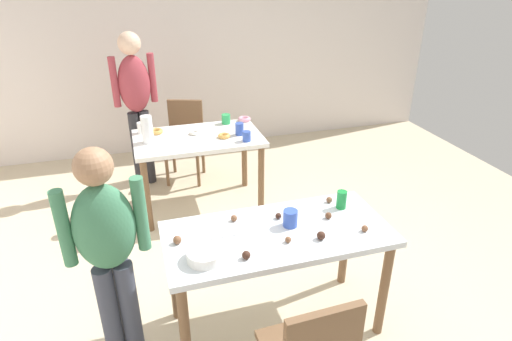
{
  "coord_description": "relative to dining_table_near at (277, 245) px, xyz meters",
  "views": [
    {
      "loc": [
        -0.89,
        -2.19,
        2.22
      ],
      "look_at": [
        -0.11,
        0.39,
        0.9
      ],
      "focal_mm": 30.02,
      "sensor_mm": 36.0,
      "label": 1
    }
  ],
  "objects": [
    {
      "name": "fork_near",
      "position": [
        -0.32,
        0.04,
        0.11
      ],
      "size": [
        0.17,
        0.02,
        0.01
      ],
      "primitive_type": "cube",
      "color": "silver",
      "rests_on": "dining_table_near"
    },
    {
      "name": "cake_ball_5",
      "position": [
        0.5,
        -0.15,
        0.12
      ],
      "size": [
        0.04,
        0.04,
        0.04
      ],
      "primitive_type": "sphere",
      "color": "brown",
      "rests_on": "dining_table_near"
    },
    {
      "name": "ground_plane",
      "position": [
        0.13,
        0.16,
        -0.65
      ],
      "size": [
        6.4,
        6.4,
        0.0
      ],
      "primitive_type": "plane",
      "color": "beige"
    },
    {
      "name": "cake_ball_6",
      "position": [
        0.36,
        0.04,
        0.13
      ],
      "size": [
        0.04,
        0.04,
        0.04
      ],
      "primitive_type": "sphere",
      "color": "brown",
      "rests_on": "dining_table_near"
    },
    {
      "name": "cake_ball_2",
      "position": [
        -0.25,
        -0.2,
        0.13
      ],
      "size": [
        0.05,
        0.05,
        0.05
      ],
      "primitive_type": "sphere",
      "color": "#3D2319",
      "rests_on": "dining_table_near"
    },
    {
      "name": "dining_table_far",
      "position": [
        -0.19,
        1.7,
        -0.0
      ],
      "size": [
        1.18,
        0.72,
        0.75
      ],
      "color": "white",
      "rests_on": "ground_plane"
    },
    {
      "name": "mixing_bowl",
      "position": [
        -0.47,
        -0.14,
        0.13
      ],
      "size": [
        0.2,
        0.2,
        0.06
      ],
      "primitive_type": "cylinder",
      "color": "white",
      "rests_on": "dining_table_near"
    },
    {
      "name": "cake_ball_7",
      "position": [
        0.02,
        -0.12,
        0.12
      ],
      "size": [
        0.04,
        0.04,
        0.04
      ],
      "primitive_type": "sphere",
      "color": "brown",
      "rests_on": "dining_table_near"
    },
    {
      "name": "donut_far_3",
      "position": [
        0.03,
        1.6,
        0.12
      ],
      "size": [
        0.12,
        0.12,
        0.03
      ],
      "primitive_type": "torus",
      "color": "gold",
      "rests_on": "dining_table_far"
    },
    {
      "name": "donut_far_1",
      "position": [
        -0.56,
        1.89,
        0.12
      ],
      "size": [
        0.13,
        0.13,
        0.04
      ],
      "primitive_type": "torus",
      "color": "gold",
      "rests_on": "dining_table_far"
    },
    {
      "name": "dining_table_near",
      "position": [
        0.0,
        0.0,
        0.0
      ],
      "size": [
        1.38,
        0.64,
        0.75
      ],
      "color": "silver",
      "rests_on": "ground_plane"
    },
    {
      "name": "cup_far_3",
      "position": [
        0.21,
        1.45,
        0.15
      ],
      "size": [
        0.08,
        0.08,
        0.09
      ],
      "primitive_type": "cylinder",
      "color": "#3351B2",
      "rests_on": "dining_table_far"
    },
    {
      "name": "donut_far_2",
      "position": [
        0.34,
        1.99,
        0.12
      ],
      "size": [
        0.13,
        0.13,
        0.04
      ],
      "primitive_type": "torus",
      "color": "pink",
      "rests_on": "dining_table_far"
    },
    {
      "name": "person_girl_near",
      "position": [
        -0.97,
        -0.02,
        0.2
      ],
      "size": [
        0.45,
        0.23,
        1.42
      ],
      "color": "#383D4C",
      "rests_on": "ground_plane"
    },
    {
      "name": "soda_can",
      "position": [
        0.49,
        0.14,
        0.17
      ],
      "size": [
        0.07,
        0.07,
        0.12
      ],
      "primitive_type": "cylinder",
      "color": "#198438",
      "rests_on": "dining_table_near"
    },
    {
      "name": "wall_back",
      "position": [
        0.13,
        3.36,
        0.65
      ],
      "size": [
        6.4,
        0.1,
        2.6
      ],
      "primitive_type": "cube",
      "color": "silver",
      "rests_on": "ground_plane"
    },
    {
      "name": "pitcher_far",
      "position": [
        -0.65,
        1.68,
        0.23
      ],
      "size": [
        0.1,
        0.1,
        0.25
      ],
      "primitive_type": "cylinder",
      "color": "white",
      "rests_on": "dining_table_far"
    },
    {
      "name": "chair_far_table",
      "position": [
        -0.23,
        2.41,
        -0.15
      ],
      "size": [
        0.51,
        0.51,
        0.87
      ],
      "color": "brown",
      "rests_on": "ground_plane"
    },
    {
      "name": "cake_ball_0",
      "position": [
        0.05,
        0.13,
        0.12
      ],
      "size": [
        0.04,
        0.04,
        0.04
      ],
      "primitive_type": "sphere",
      "color": "#3D2319",
      "rests_on": "dining_table_near"
    },
    {
      "name": "cup_far_0",
      "position": [
        0.14,
        1.97,
        0.15
      ],
      "size": [
        0.09,
        0.09,
        0.1
      ],
      "primitive_type": "cylinder",
      "color": "green",
      "rests_on": "dining_table_far"
    },
    {
      "name": "cup_far_1",
      "position": [
        -0.69,
        1.94,
        0.16
      ],
      "size": [
        0.08,
        0.08,
        0.11
      ],
      "primitive_type": "cylinder",
      "color": "white",
      "rests_on": "dining_table_far"
    },
    {
      "name": "cake_ball_8",
      "position": [
        0.22,
        -0.15,
        0.13
      ],
      "size": [
        0.05,
        0.05,
        0.05
      ],
      "primitive_type": "sphere",
      "color": "#3D2319",
      "rests_on": "dining_table_near"
    },
    {
      "name": "cake_ball_1",
      "position": [
        -0.6,
        0.05,
        0.13
      ],
      "size": [
        0.05,
        0.05,
        0.05
      ],
      "primitive_type": "sphere",
      "color": "brown",
      "rests_on": "dining_table_near"
    },
    {
      "name": "donut_far_0",
      "position": [
        -0.21,
        1.76,
        0.12
      ],
      "size": [
        0.1,
        0.1,
        0.03
      ],
      "primitive_type": "torus",
      "color": "white",
      "rests_on": "dining_table_far"
    },
    {
      "name": "cake_ball_4",
      "position": [
        0.45,
        0.23,
        0.12
      ],
      "size": [
        0.04,
        0.04,
        0.04
      ],
      "primitive_type": "sphere",
      "color": "brown",
      "rests_on": "dining_table_near"
    },
    {
      "name": "cake_ball_3",
      "position": [
        -0.23,
        0.19,
        0.12
      ],
      "size": [
        0.04,
        0.04,
        0.04
      ],
      "primitive_type": "sphere",
      "color": "brown",
      "rests_on": "dining_table_near"
    },
    {
      "name": "person_adult_far",
      "position": [
        -0.7,
        2.38,
        0.34
      ],
      "size": [
        0.45,
        0.26,
        1.63
      ],
      "color": "#28282D",
      "rests_on": "ground_plane"
    },
    {
      "name": "cup_near_0",
      "position": [
        0.09,
        0.04,
        0.16
      ],
      "size": [
        0.09,
        0.09,
        0.11
      ],
      "primitive_type": "cylinder",
      "color": "#3351B2",
      "rests_on": "dining_table_near"
    },
    {
      "name": "cup_far_2",
      "position": [
        0.19,
        1.63,
        0.16
      ],
      "size": [
        0.08,
        0.08,
        0.12
      ],
      "primitive_type": "cylinder",
      "color": "#3351B2",
      "rests_on": "dining_table_far"
    }
  ]
}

